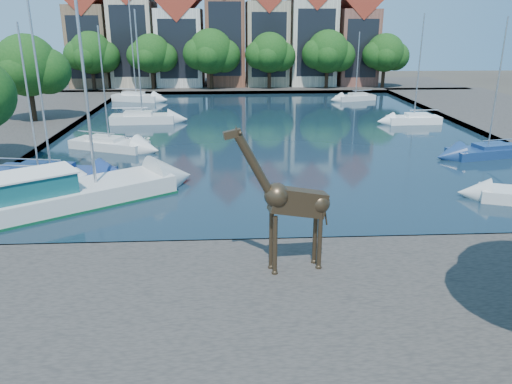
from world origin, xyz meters
TOP-DOWN VIEW (x-y plane):
  - ground at (0.00, 0.00)m, footprint 160.00×160.00m
  - water_basin at (0.00, 24.00)m, footprint 38.00×50.00m
  - near_quay at (0.00, -7.00)m, footprint 50.00×14.00m
  - far_quay at (0.00, 56.00)m, footprint 60.00×16.00m
  - townhouse_west_end at (-23.00, 55.99)m, footprint 5.44×9.18m
  - townhouse_west_mid at (-17.00, 55.99)m, footprint 5.94×9.18m
  - townhouse_west_inner at (-10.50, 55.99)m, footprint 6.43×9.18m
  - townhouse_center at (-4.00, 55.99)m, footprint 5.44×9.18m
  - townhouse_east_inner at (2.00, 55.99)m, footprint 5.94×9.18m
  - townhouse_east_mid at (8.50, 55.99)m, footprint 6.43×9.18m
  - townhouse_east_end at (15.00, 55.99)m, footprint 5.44×9.18m
  - far_tree_far_west at (-21.90, 50.49)m, footprint 7.28×5.60m
  - far_tree_west at (-13.91, 50.49)m, footprint 6.76×5.20m
  - far_tree_mid_west at (-5.89, 50.49)m, footprint 7.80×6.00m
  - far_tree_mid_east at (2.10, 50.49)m, footprint 7.02×5.40m
  - far_tree_east at (10.11, 50.49)m, footprint 7.54×5.80m
  - far_tree_far_east at (18.09, 50.49)m, footprint 6.76×5.20m
  - side_tree_left_far at (-21.90, 27.99)m, footprint 7.28×5.60m
  - giraffe_statue at (-1.54, -2.85)m, footprint 3.83×1.16m
  - motorsailer at (-12.32, 5.57)m, footprint 10.55×8.53m
  - sailboat_left_a at (-15.00, 9.28)m, footprint 5.52×2.58m
  - sailboat_left_b at (-14.55, 10.00)m, footprint 7.83×3.98m
  - sailboat_left_c at (-12.91, 18.23)m, footprint 6.37×4.33m
  - sailboat_left_d at (-12.00, 28.50)m, footprint 6.07×2.37m
  - sailboat_left_e at (-15.00, 42.57)m, footprint 6.06×3.58m
  - sailboat_right_b at (15.00, 14.48)m, footprint 6.12×3.24m
  - sailboat_right_c at (13.98, 26.79)m, footprint 5.03×1.88m
  - sailboat_right_d at (12.00, 41.64)m, footprint 5.12×3.07m

SIDE VIEW (x-z plane):
  - ground at x=0.00m, z-range 0.00..0.00m
  - water_basin at x=0.00m, z-range 0.00..0.08m
  - near_quay at x=0.00m, z-range 0.00..0.50m
  - far_quay at x=0.00m, z-range 0.00..0.50m
  - sailboat_right_b at x=15.00m, z-range -4.25..5.38m
  - sailboat_left_c at x=-12.91m, z-range -3.93..5.09m
  - sailboat_right_d at x=12.00m, z-range -3.48..4.63m
  - sailboat_left_a at x=-15.00m, z-range -4.05..5.23m
  - sailboat_right_c at x=13.98m, z-range -4.35..5.63m
  - sailboat_left_b at x=-14.55m, z-range -5.30..6.60m
  - sailboat_left_d at x=-12.00m, z-range -4.47..5.87m
  - sailboat_left_e at x=-15.00m, z-range -5.37..6.81m
  - motorsailer at x=-12.32m, z-range -4.48..6.29m
  - giraffe_statue at x=-1.54m, z-range 0.45..5.95m
  - far_tree_west at x=-13.91m, z-range 1.40..8.76m
  - far_tree_far_east at x=18.09m, z-range 1.40..8.76m
  - far_tree_mid_east at x=2.10m, z-range 1.37..8.89m
  - far_tree_far_west at x=-21.90m, z-range 1.34..9.02m
  - far_tree_east at x=10.11m, z-range 1.32..9.16m
  - far_tree_mid_west at x=-5.89m, z-range 1.29..9.29m
  - side_tree_left_far at x=-21.90m, z-range 1.44..9.32m
  - townhouse_east_end at x=15.00m, z-range -0.11..14.32m
  - townhouse_west_inner at x=-10.50m, z-range -0.22..14.92m
  - townhouse_west_end at x=-23.00m, z-range -0.11..14.83m
  - townhouse_east_inner at x=2.00m, z-range -0.16..15.63m
  - townhouse_east_mid at x=8.50m, z-range -0.22..16.43m
  - townhouse_west_mid at x=-17.00m, z-range -0.16..16.63m
  - townhouse_center at x=-4.00m, z-range -0.10..16.83m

